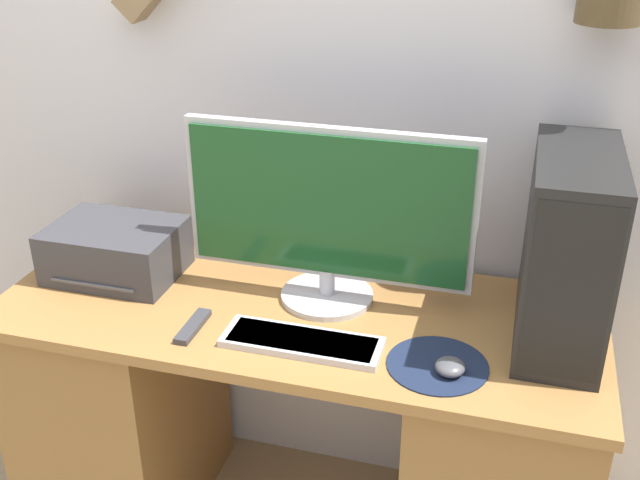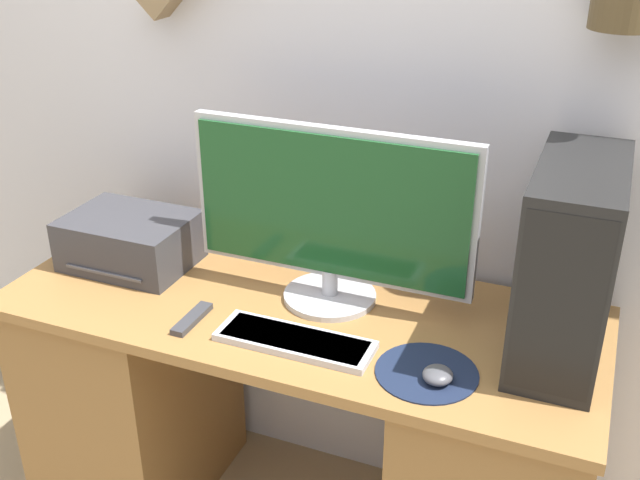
% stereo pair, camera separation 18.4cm
% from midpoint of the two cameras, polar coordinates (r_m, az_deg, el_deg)
% --- Properties ---
extents(wall_back, '(6.40, 0.20, 2.70)m').
position_cam_midpoint_polar(wall_back, '(2.07, -1.82, 13.58)').
color(wall_back, silver).
rests_on(wall_back, ground_plane).
extents(desk, '(1.57, 0.63, 0.80)m').
position_cam_midpoint_polar(desk, '(2.18, -4.18, -13.94)').
color(desk, olive).
rests_on(desk, ground_plane).
extents(monitor, '(0.75, 0.25, 0.47)m').
position_cam_midpoint_polar(monitor, '(1.88, -2.20, 2.08)').
color(monitor, '#B7B7BC').
rests_on(monitor, desk).
extents(keyboard, '(0.38, 0.13, 0.02)m').
position_cam_midpoint_polar(keyboard, '(1.80, -4.33, -7.83)').
color(keyboard, silver).
rests_on(keyboard, desk).
extents(mousepad, '(0.23, 0.23, 0.00)m').
position_cam_midpoint_polar(mousepad, '(1.74, 5.93, -9.55)').
color(mousepad, '#19233D').
rests_on(mousepad, desk).
extents(mouse, '(0.07, 0.07, 0.03)m').
position_cam_midpoint_polar(mouse, '(1.71, 6.82, -9.67)').
color(mouse, '#4C4C51').
rests_on(mouse, mousepad).
extents(computer_tower, '(0.19, 0.44, 0.46)m').
position_cam_midpoint_polar(computer_tower, '(1.80, 15.57, -0.82)').
color(computer_tower, black).
rests_on(computer_tower, desk).
extents(printer, '(0.35, 0.27, 0.15)m').
position_cam_midpoint_polar(printer, '(2.18, -17.67, -0.83)').
color(printer, '#38383D').
rests_on(printer, desk).
extents(remote_control, '(0.04, 0.15, 0.02)m').
position_cam_midpoint_polar(remote_control, '(1.90, -12.43, -6.53)').
color(remote_control, '#38383D').
rests_on(remote_control, desk).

